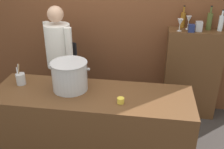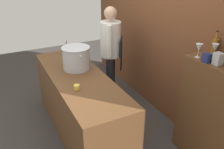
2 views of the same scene
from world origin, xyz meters
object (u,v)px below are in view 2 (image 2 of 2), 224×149
Objects in this scene: chef at (111,49)px; wine_bottle_amber at (214,47)px; wine_glass_tall at (199,48)px; spice_tin_navy at (207,58)px; wine_glass_wide at (215,48)px; utensil_crock at (66,51)px; butter_jar at (77,87)px; stockpot_large at (76,58)px; spice_tin_silver at (218,59)px.

wine_bottle_amber is (1.64, 0.49, 0.46)m from chef.
wine_glass_tall is 1.60× the size of spice_tin_navy.
wine_bottle_amber reaches higher than wine_glass_wide.
chef is 0.74m from utensil_crock.
wine_glass_wide reaches higher than spice_tin_navy.
stockpot_large is at bearing 160.46° from butter_jar.
wine_glass_tall reaches higher than butter_jar.
spice_tin_silver is at bearing 27.01° from utensil_crock.
butter_jar is at bearing -115.39° from wine_bottle_amber.
butter_jar is 0.44× the size of wine_glass_tall.
butter_jar is at bearing -118.78° from wine_glass_wide.
wine_glass_tall is at bearing -136.68° from wine_glass_wide.
chef is 16.31× the size of spice_tin_navy.
chef is 0.83m from stockpot_large.
spice_tin_silver reaches higher than stockpot_large.
wine_glass_wide is at bearing 43.32° from wine_glass_tall.
chef is at bearing 72.55° from utensil_crock.
wine_glass_tall is at bearing -137.29° from chef.
butter_jar is 1.62m from spice_tin_silver.
wine_glass_tall is at bearing -105.86° from wine_bottle_amber.
chef is at bearing -168.98° from wine_glass_tall.
wine_bottle_amber is at bearing 32.86° from utensil_crock.
wine_bottle_amber is at bearing 44.11° from stockpot_large.
wine_glass_wide is at bearing 30.37° from utensil_crock.
spice_tin_silver is at bearing 27.94° from spice_tin_navy.
spice_tin_silver is (0.10, 0.05, 0.01)m from spice_tin_navy.
chef is at bearing -163.22° from wine_bottle_amber.
wine_glass_wide is at bearing 148.12° from spice_tin_silver.
stockpot_large reaches higher than butter_jar.
stockpot_large is at bearing -139.35° from wine_glass_tall.
chef is 1.34m from butter_jar.
utensil_crock is 1.20m from butter_jar.
wine_glass_tall is at bearing -172.55° from spice_tin_silver.
wine_bottle_amber is at bearing -131.53° from chef.
wine_glass_wide is (1.71, 0.42, 0.48)m from chef.
spice_tin_navy reaches higher than stockpot_large.
wine_glass_tall is at bearing 40.65° from stockpot_large.
wine_glass_tall is (1.21, 1.04, 0.37)m from stockpot_large.
wine_glass_wide is at bearing 40.90° from stockpot_large.
utensil_crock is at bearing -147.14° from wine_bottle_amber.
wine_bottle_amber reaches higher than wine_glass_tall.
wine_glass_tall reaches higher than spice_tin_silver.
utensil_crock is at bearing -153.04° from spice_tin_navy.
utensil_crock is 2.23m from spice_tin_navy.
wine_bottle_amber is at bearing 64.61° from butter_jar.
chef is 9.20× the size of wine_glass_wide.
wine_bottle_amber is 0.24m from spice_tin_navy.
spice_tin_silver is at bearing 7.45° from wine_glass_tall.
wine_bottle_amber reaches higher than stockpot_large.
wine_glass_tall reaches higher than spice_tin_navy.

